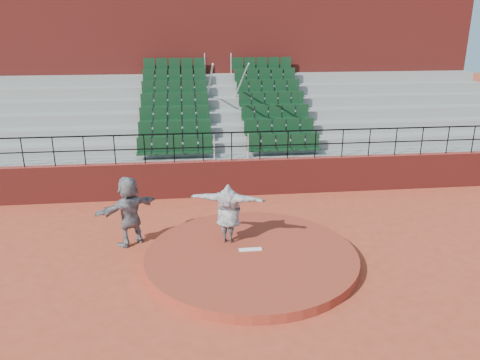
# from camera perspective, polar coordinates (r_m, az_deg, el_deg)

# --- Properties ---
(ground) EXTENTS (90.00, 90.00, 0.00)m
(ground) POSITION_cam_1_polar(r_m,az_deg,el_deg) (12.36, 1.37, -9.87)
(ground) COLOR #AD4027
(ground) RESTS_ON ground
(pitchers_mound) EXTENTS (5.50, 5.50, 0.25)m
(pitchers_mound) POSITION_cam_1_polar(r_m,az_deg,el_deg) (12.31, 1.37, -9.35)
(pitchers_mound) COLOR maroon
(pitchers_mound) RESTS_ON ground
(pitching_rubber) EXTENTS (0.60, 0.15, 0.03)m
(pitching_rubber) POSITION_cam_1_polar(r_m,az_deg,el_deg) (12.37, 1.28, -8.46)
(pitching_rubber) COLOR white
(pitching_rubber) RESTS_ON pitchers_mound
(boundary_wall) EXTENTS (24.00, 0.30, 1.30)m
(boundary_wall) POSITION_cam_1_polar(r_m,az_deg,el_deg) (16.68, -1.00, 0.28)
(boundary_wall) COLOR maroon
(boundary_wall) RESTS_ON ground
(wall_railing) EXTENTS (24.04, 0.05, 1.03)m
(wall_railing) POSITION_cam_1_polar(r_m,az_deg,el_deg) (16.30, -1.03, 4.89)
(wall_railing) COLOR black
(wall_railing) RESTS_ON boundary_wall
(seating_deck) EXTENTS (24.00, 5.97, 4.63)m
(seating_deck) POSITION_cam_1_polar(r_m,az_deg,el_deg) (19.98, -2.07, 5.68)
(seating_deck) COLOR gray
(seating_deck) RESTS_ON ground
(press_box_facade) EXTENTS (24.00, 3.00, 7.10)m
(press_box_facade) POSITION_cam_1_polar(r_m,az_deg,el_deg) (23.53, -2.94, 12.86)
(press_box_facade) COLOR maroon
(press_box_facade) RESTS_ON ground
(pitcher) EXTENTS (2.09, 1.14, 1.64)m
(pitcher) POSITION_cam_1_polar(r_m,az_deg,el_deg) (12.51, -1.44, -4.06)
(pitcher) COLOR black
(pitcher) RESTS_ON pitchers_mound
(fielder) EXTENTS (1.83, 1.55, 1.98)m
(fielder) POSITION_cam_1_polar(r_m,az_deg,el_deg) (13.24, -13.36, -3.67)
(fielder) COLOR black
(fielder) RESTS_ON ground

